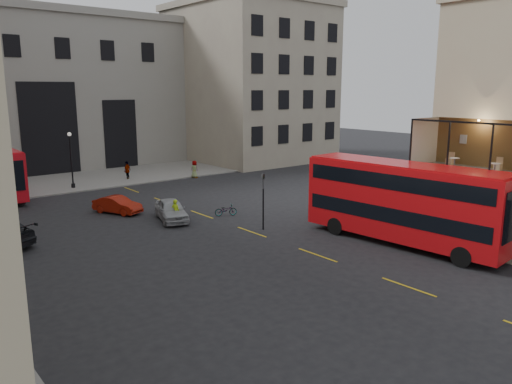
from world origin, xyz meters
TOP-DOWN VIEW (x-y plane):
  - ground at (0.00, 0.00)m, footprint 140.00×140.00m
  - host_frontage at (6.50, 0.00)m, footprint 3.00×11.00m
  - cafe_floor at (6.50, 0.00)m, footprint 3.00×10.00m
  - gateway at (-5.00, 47.99)m, footprint 35.00×10.60m
  - building_right at (20.00, 39.97)m, footprint 16.60×18.60m
  - pavement_far at (-6.00, 38.00)m, footprint 40.00×12.00m
  - traffic_light_near at (-1.00, 12.00)m, footprint 0.16×0.20m
  - street_lamp_b at (-6.00, 34.00)m, footprint 0.36×0.36m
  - bus_near at (3.50, 4.28)m, footprint 3.80×12.60m
  - car_a at (-4.58, 18.00)m, footprint 3.08×4.85m
  - car_b at (-6.70, 22.44)m, footprint 2.87×4.12m
  - bicycle at (-0.76, 16.62)m, footprint 1.73×1.21m
  - cyclist at (-4.76, 17.07)m, footprint 0.63×0.74m
  - pedestrian_b at (-11.77, 31.45)m, footprint 1.16×1.08m
  - pedestrian_c at (0.00, 35.07)m, footprint 1.20×1.03m
  - pedestrian_d at (6.06, 31.74)m, footprint 0.87×1.05m
  - cafe_table_mid at (5.59, -0.01)m, footprint 0.54×0.54m
  - cafe_table_far at (5.80, 2.49)m, footprint 0.55×0.55m
  - cafe_chair_c at (7.40, 0.65)m, footprint 0.40×0.40m
  - cafe_chair_d at (7.23, 3.59)m, footprint 0.41×0.41m

SIDE VIEW (x-z plane):
  - ground at x=0.00m, z-range 0.00..0.00m
  - pavement_far at x=-6.00m, z-range 0.00..0.12m
  - bicycle at x=-0.76m, z-range 0.00..0.86m
  - car_b at x=-6.70m, z-range 0.00..1.29m
  - car_a at x=-4.58m, z-range 0.00..1.54m
  - pedestrian_b at x=-11.77m, z-range 0.00..1.57m
  - cyclist at x=-4.76m, z-range 0.00..1.73m
  - pedestrian_d at x=6.06m, z-range 0.00..1.84m
  - pedestrian_c at x=0.00m, z-range 0.00..1.93m
  - host_frontage at x=6.50m, z-range 0.00..4.50m
  - street_lamp_b at x=-6.00m, z-range -0.27..5.06m
  - traffic_light_near at x=-1.00m, z-range 0.52..4.32m
  - bus_near at x=3.50m, z-range 0.31..5.26m
  - cafe_floor at x=6.50m, z-range 4.50..4.60m
  - cafe_chair_c at x=7.40m, z-range 4.45..5.22m
  - cafe_chair_d at x=7.23m, z-range 4.44..5.24m
  - cafe_table_mid at x=5.59m, z-range 4.71..5.38m
  - cafe_table_far at x=5.80m, z-range 4.71..5.40m
  - gateway at x=-5.00m, z-range 0.39..18.39m
  - building_right at x=20.00m, z-range 0.39..20.39m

